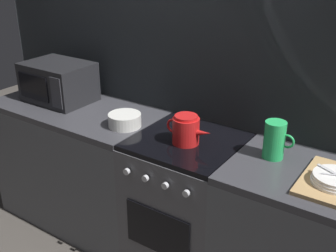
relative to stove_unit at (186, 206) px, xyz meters
name	(u,v)px	position (x,y,z in m)	size (l,w,h in m)	color
back_wall	(217,75)	(0.00, 0.32, 0.75)	(3.60, 0.05, 2.40)	gray
counter_left	(81,165)	(-0.90, 0.00, 0.00)	(1.20, 0.60, 0.90)	#515459
stove_unit	(186,206)	(0.00, 0.00, 0.00)	(0.60, 0.63, 0.90)	#4C4C51
microwave	(59,82)	(-1.08, 0.04, 0.59)	(0.46, 0.35, 0.27)	black
kettle	(186,130)	(0.02, -0.04, 0.53)	(0.28, 0.15, 0.17)	red
mixing_bowl	(125,120)	(-0.41, -0.06, 0.49)	(0.20, 0.20, 0.08)	silver
pitcher	(275,140)	(0.48, 0.07, 0.55)	(0.16, 0.11, 0.20)	green
dish_pile	(336,181)	(0.82, -0.03, 0.47)	(0.30, 0.40, 0.07)	tan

